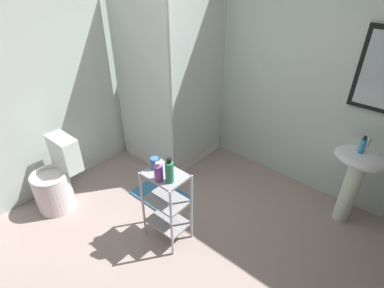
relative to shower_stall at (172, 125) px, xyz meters
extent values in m
cube|color=#A48F87|center=(1.21, -1.23, -0.47)|extent=(4.20, 4.20, 0.02)
cube|color=silver|center=(1.21, 0.62, 0.79)|extent=(4.20, 0.10, 2.50)
cube|color=silver|center=(-0.64, -1.23, 0.79)|extent=(0.10, 4.20, 2.50)
cube|color=white|center=(-0.10, 0.10, -0.41)|extent=(0.90, 0.90, 0.10)
cube|color=silver|center=(-0.10, -0.35, 0.59)|extent=(0.90, 0.02, 1.90)
cube|color=silver|center=(0.35, 0.10, 0.59)|extent=(0.02, 0.90, 1.90)
cylinder|color=silver|center=(0.35, -0.35, 0.59)|extent=(0.04, 0.04, 1.90)
cylinder|color=silver|center=(-0.10, 0.10, -0.36)|extent=(0.08, 0.08, 0.00)
cylinder|color=white|center=(2.08, 0.29, -0.12)|extent=(0.15, 0.15, 0.68)
ellipsoid|color=white|center=(2.08, 0.29, 0.28)|extent=(0.46, 0.37, 0.13)
cylinder|color=silver|center=(2.08, 0.41, 0.40)|extent=(0.03, 0.03, 0.10)
cylinder|color=white|center=(-0.27, -1.51, -0.26)|extent=(0.37, 0.37, 0.40)
torus|color=white|center=(-0.27, -1.51, -0.05)|extent=(0.37, 0.37, 0.04)
cube|color=white|center=(-0.27, -1.30, 0.12)|extent=(0.35, 0.17, 0.36)
cylinder|color=silver|center=(0.73, -1.15, -0.09)|extent=(0.02, 0.02, 0.74)
cylinder|color=silver|center=(1.09, -1.15, -0.09)|extent=(0.02, 0.02, 0.74)
cylinder|color=silver|center=(0.73, -0.89, -0.09)|extent=(0.02, 0.02, 0.74)
cylinder|color=silver|center=(1.09, -0.89, -0.09)|extent=(0.02, 0.02, 0.74)
cube|color=#99999E|center=(0.91, -1.02, -0.28)|extent=(0.36, 0.26, 0.02)
cube|color=#99999E|center=(0.91, -1.02, -0.01)|extent=(0.36, 0.26, 0.02)
cube|color=#99999E|center=(0.91, -1.02, 0.27)|extent=(0.36, 0.26, 0.02)
cylinder|color=#389ED1|center=(2.06, 0.27, 0.41)|extent=(0.05, 0.05, 0.13)
cylinder|color=black|center=(2.06, 0.27, 0.49)|extent=(0.03, 0.03, 0.03)
cylinder|color=#2E8F60|center=(1.01, -1.06, 0.37)|extent=(0.07, 0.07, 0.18)
cylinder|color=black|center=(1.01, -1.06, 0.48)|extent=(0.04, 0.04, 0.04)
cylinder|color=purple|center=(0.93, -1.10, 0.35)|extent=(0.07, 0.07, 0.14)
cylinder|color=silver|center=(0.93, -1.10, 0.43)|extent=(0.04, 0.04, 0.03)
cylinder|color=#3870B2|center=(0.78, -1.01, 0.33)|extent=(0.07, 0.07, 0.10)
cube|color=teal|center=(0.45, -0.68, -0.45)|extent=(0.60, 0.40, 0.02)
camera|label=1|loc=(2.39, -2.39, 1.84)|focal=28.32mm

